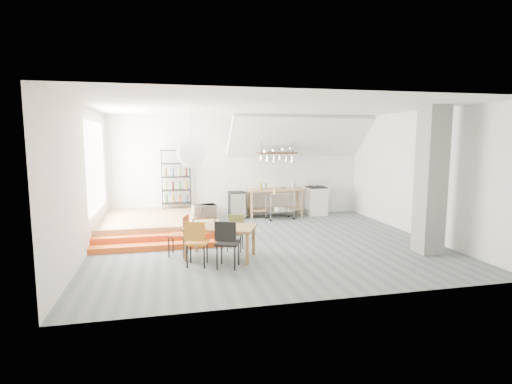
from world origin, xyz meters
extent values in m
plane|color=#555F62|center=(0.00, 0.00, 0.00)|extent=(8.00, 8.00, 0.00)
cube|color=silver|center=(0.00, 3.50, 1.60)|extent=(8.00, 0.04, 3.20)
cube|color=silver|center=(-4.00, 0.00, 1.60)|extent=(0.04, 7.00, 3.20)
cube|color=silver|center=(4.00, 0.00, 1.60)|extent=(0.04, 7.00, 3.20)
cube|color=white|center=(0.00, 0.00, 3.20)|extent=(8.00, 7.00, 0.02)
cube|color=white|center=(1.80, 2.90, 2.55)|extent=(4.40, 1.44, 1.32)
cube|color=white|center=(-3.98, 1.50, 1.80)|extent=(0.02, 2.50, 2.20)
cube|color=#926849|center=(-2.50, 2.00, 0.20)|extent=(3.00, 3.00, 0.40)
cube|color=#DF551A|center=(-2.50, 0.05, 0.07)|extent=(3.00, 0.35, 0.13)
cube|color=#DF551A|center=(-2.50, 0.40, 0.13)|extent=(3.00, 0.35, 0.27)
cube|color=gray|center=(3.30, -1.50, 1.60)|extent=(0.50, 0.50, 3.20)
cube|color=#926849|center=(1.10, 3.15, 0.88)|extent=(1.80, 0.60, 0.06)
cube|color=#926849|center=(1.10, 3.15, 0.25)|extent=(1.70, 0.55, 0.04)
cube|color=#926849|center=(1.92, 3.37, 0.43)|extent=(0.06, 0.06, 0.86)
cube|color=#926849|center=(0.28, 3.37, 0.43)|extent=(0.06, 0.06, 0.86)
cube|color=#926849|center=(1.92, 2.93, 0.43)|extent=(0.06, 0.06, 0.86)
cube|color=#926849|center=(0.28, 2.93, 0.43)|extent=(0.06, 0.06, 0.86)
cube|color=white|center=(2.50, 3.15, 0.45)|extent=(0.60, 0.60, 0.90)
cube|color=black|center=(2.50, 3.15, 0.92)|extent=(0.58, 0.58, 0.03)
cube|color=white|center=(2.50, 3.43, 1.05)|extent=(0.60, 0.05, 0.25)
cylinder|color=black|center=(2.64, 3.29, 0.94)|extent=(0.18, 0.18, 0.02)
cylinder|color=black|center=(2.36, 3.29, 0.94)|extent=(0.18, 0.18, 0.02)
cylinder|color=black|center=(2.64, 3.01, 0.94)|extent=(0.18, 0.18, 0.02)
cylinder|color=black|center=(2.36, 3.01, 0.94)|extent=(0.18, 0.18, 0.02)
cube|color=#422D1A|center=(1.10, 2.95, 2.05)|extent=(1.20, 0.50, 0.05)
cylinder|color=black|center=(0.60, 2.95, 2.62)|extent=(0.02, 0.02, 1.15)
cylinder|color=black|center=(1.60, 2.95, 2.62)|extent=(0.02, 0.02, 1.15)
cylinder|color=silver|center=(0.60, 2.90, 1.91)|extent=(0.16, 0.16, 0.12)
cylinder|color=silver|center=(0.80, 2.90, 1.89)|extent=(0.20, 0.20, 0.16)
cylinder|color=silver|center=(1.00, 2.90, 1.87)|extent=(0.16, 0.16, 0.20)
cylinder|color=silver|center=(1.20, 2.90, 1.91)|extent=(0.20, 0.20, 0.12)
cylinder|color=silver|center=(1.40, 2.90, 1.89)|extent=(0.16, 0.16, 0.16)
cylinder|color=silver|center=(1.60, 2.90, 1.87)|extent=(0.20, 0.20, 0.20)
cylinder|color=black|center=(-1.58, 3.38, 1.30)|extent=(0.02, 0.02, 1.80)
cylinder|color=black|center=(-2.42, 3.38, 1.30)|extent=(0.02, 0.02, 1.80)
cylinder|color=black|center=(-1.58, 3.02, 1.30)|extent=(0.02, 0.02, 1.80)
cylinder|color=black|center=(-2.42, 3.02, 1.30)|extent=(0.02, 0.02, 1.80)
cube|color=black|center=(-2.00, 3.20, 0.55)|extent=(0.88, 0.38, 0.02)
cube|color=black|center=(-2.00, 3.20, 0.95)|extent=(0.88, 0.38, 0.02)
cube|color=black|center=(-2.00, 3.20, 1.35)|extent=(0.88, 0.38, 0.02)
cube|color=black|center=(-2.00, 3.20, 1.75)|extent=(0.88, 0.38, 0.02)
cube|color=black|center=(-2.00, 3.20, 2.15)|extent=(0.88, 0.38, 0.03)
cylinder|color=#2F702C|center=(-2.00, 3.20, 0.69)|extent=(0.07, 0.07, 0.24)
cylinder|color=#9F681A|center=(-2.00, 3.20, 1.09)|extent=(0.07, 0.07, 0.24)
cylinder|color=brown|center=(-2.00, 3.20, 1.49)|extent=(0.07, 0.07, 0.24)
cube|color=#926849|center=(-1.40, 0.75, 0.55)|extent=(0.60, 0.40, 0.03)
cylinder|color=black|center=(-1.13, 0.92, 0.47)|extent=(0.02, 0.02, 0.13)
cylinder|color=black|center=(-1.67, 0.92, 0.47)|extent=(0.02, 0.02, 0.13)
cylinder|color=black|center=(-1.13, 0.58, 0.47)|extent=(0.02, 0.02, 0.13)
cylinder|color=black|center=(-1.67, 0.58, 0.47)|extent=(0.02, 0.02, 0.13)
sphere|color=white|center=(-1.77, -0.69, 2.20)|extent=(0.60, 0.60, 0.60)
cube|color=brown|center=(-1.22, -0.92, 0.65)|extent=(1.63, 1.31, 0.05)
cube|color=brown|center=(-0.49, -0.87, 0.31)|extent=(0.08, 0.08, 0.63)
cube|color=brown|center=(-1.68, -0.36, 0.31)|extent=(0.08, 0.08, 0.63)
cube|color=brown|center=(-0.76, -1.49, 0.31)|extent=(0.08, 0.08, 0.63)
cube|color=brown|center=(-1.95, -0.98, 0.31)|extent=(0.08, 0.08, 0.63)
cube|color=#C47A21|center=(-1.74, -1.33, 0.47)|extent=(0.52, 0.52, 0.04)
cube|color=#C47A21|center=(-1.79, -1.52, 0.73)|extent=(0.39, 0.15, 0.37)
cylinder|color=black|center=(-1.94, -1.45, 0.23)|extent=(0.03, 0.03, 0.46)
cylinder|color=black|center=(-1.62, -1.54, 0.23)|extent=(0.03, 0.03, 0.46)
cylinder|color=black|center=(-1.86, -1.13, 0.23)|extent=(0.03, 0.03, 0.46)
cylinder|color=black|center=(-1.53, -1.22, 0.23)|extent=(0.03, 0.03, 0.46)
cube|color=black|center=(-1.16, -1.58, 0.49)|extent=(0.56, 0.56, 0.04)
cube|color=black|center=(-1.24, -1.76, 0.76)|extent=(0.40, 0.20, 0.38)
cylinder|color=black|center=(-1.39, -1.68, 0.24)|extent=(0.03, 0.03, 0.48)
cylinder|color=black|center=(-1.07, -1.81, 0.24)|extent=(0.03, 0.03, 0.48)
cylinder|color=black|center=(-1.26, -1.36, 0.24)|extent=(0.03, 0.03, 0.48)
cylinder|color=black|center=(-0.94, -1.49, 0.24)|extent=(0.03, 0.03, 0.48)
cube|color=olive|center=(-0.83, -0.46, 0.41)|extent=(0.46, 0.46, 0.04)
cube|color=olive|center=(-0.77, -0.31, 0.63)|extent=(0.34, 0.15, 0.32)
cylinder|color=black|center=(-0.64, -0.37, 0.20)|extent=(0.03, 0.03, 0.40)
cylinder|color=black|center=(-0.91, -0.28, 0.20)|extent=(0.03, 0.03, 0.40)
cylinder|color=black|center=(-0.74, -0.65, 0.20)|extent=(0.03, 0.03, 0.40)
cylinder|color=black|center=(-1.01, -0.55, 0.20)|extent=(0.03, 0.03, 0.40)
cube|color=#BB441A|center=(-2.08, -0.55, 0.45)|extent=(0.50, 0.50, 0.04)
cube|color=#BB441A|center=(-1.91, -0.60, 0.70)|extent=(0.15, 0.38, 0.35)
cylinder|color=black|center=(-1.98, -0.75, 0.22)|extent=(0.03, 0.03, 0.44)
cylinder|color=black|center=(-1.88, -0.44, 0.22)|extent=(0.03, 0.03, 0.44)
cylinder|color=black|center=(-2.28, -0.66, 0.22)|extent=(0.03, 0.03, 0.44)
cylinder|color=black|center=(-2.19, -0.35, 0.22)|extent=(0.03, 0.03, 0.44)
cube|color=silver|center=(1.13, 2.70, 0.81)|extent=(0.88, 0.56, 0.04)
cube|color=silver|center=(1.13, 2.70, 0.28)|extent=(0.88, 0.56, 0.03)
cylinder|color=silver|center=(1.49, 2.95, 0.42)|extent=(0.03, 0.03, 0.80)
sphere|color=black|center=(1.49, 2.95, 0.04)|extent=(0.07, 0.07, 0.07)
cylinder|color=silver|center=(0.72, 2.86, 0.42)|extent=(0.03, 0.03, 0.80)
sphere|color=black|center=(0.72, 2.86, 0.04)|extent=(0.07, 0.07, 0.07)
cylinder|color=silver|center=(1.54, 2.54, 0.42)|extent=(0.03, 0.03, 0.80)
sphere|color=black|center=(1.54, 2.54, 0.04)|extent=(0.07, 0.07, 0.07)
cylinder|color=silver|center=(0.76, 2.45, 0.42)|extent=(0.03, 0.03, 0.80)
sphere|color=black|center=(0.76, 2.45, 0.04)|extent=(0.07, 0.07, 0.07)
cube|color=black|center=(-0.14, 3.20, 0.42)|extent=(0.49, 0.49, 0.84)
imported|color=beige|center=(-1.40, 0.75, 0.72)|extent=(0.60, 0.45, 0.31)
imported|color=silver|center=(1.35, 3.10, 0.93)|extent=(0.26, 0.26, 0.05)
camera|label=1|loc=(-2.29, -9.04, 2.49)|focal=28.00mm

